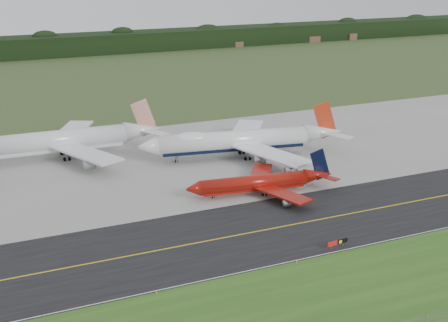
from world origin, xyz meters
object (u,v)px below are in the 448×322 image
taxiway_sign (338,242)px  jet_star_tail (63,141)px  jet_ba_747 (241,140)px  jet_red_737 (262,182)px

taxiway_sign → jet_star_tail: bearing=115.7°
jet_ba_747 → jet_star_tail: (-48.63, 21.29, -0.05)m
jet_red_737 → jet_ba_747: bearing=74.9°
jet_red_737 → jet_star_tail: 64.89m
taxiway_sign → jet_red_737: bearing=90.1°
jet_star_tail → taxiway_sign: jet_star_tail is taller
jet_star_tail → jet_red_737: bearing=-51.0°
jet_ba_747 → jet_red_737: 30.26m
jet_star_tail → taxiway_sign: size_ratio=11.99×
jet_star_tail → taxiway_sign: bearing=-64.3°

